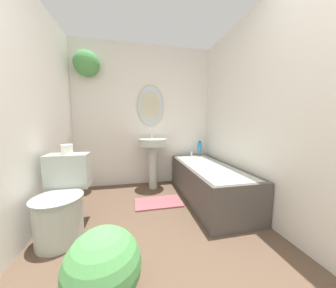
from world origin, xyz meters
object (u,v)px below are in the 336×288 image
toilet_paper_roll (67,149)px  pedestal_sink (153,152)px  shampoo_bottle (200,147)px  potted_plant (103,271)px  toilet (63,202)px  bathtub (208,181)px

toilet_paper_roll → pedestal_sink: bearing=39.0°
shampoo_bottle → toilet_paper_roll: (-1.86, -0.91, 0.15)m
pedestal_sink → toilet_paper_roll: size_ratio=8.45×
shampoo_bottle → potted_plant: 2.40m
pedestal_sink → toilet_paper_roll: pedestal_sink is taller
toilet → pedestal_sink: 1.45m
shampoo_bottle → toilet_paper_roll: size_ratio=1.78×
bathtub → potted_plant: bathtub is taller
shampoo_bottle → potted_plant: bearing=-125.0°
toilet → shampoo_bottle: size_ratio=3.88×
toilet → pedestal_sink: pedestal_sink is taller
potted_plant → bathtub: bearing=46.4°
pedestal_sink → shampoo_bottle: pedestal_sink is taller
bathtub → toilet_paper_roll: (-1.71, -0.23, 0.55)m
toilet → shampoo_bottle: shampoo_bottle is taller
toilet → pedestal_sink: size_ratio=0.82×
shampoo_bottle → potted_plant: shampoo_bottle is taller
potted_plant → toilet_paper_roll: size_ratio=4.67×
toilet → potted_plant: bearing=-59.0°
potted_plant → pedestal_sink: bearing=74.9°
pedestal_sink → bathtub: bearing=-38.6°
pedestal_sink → shampoo_bottle: (0.86, 0.11, 0.04)m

